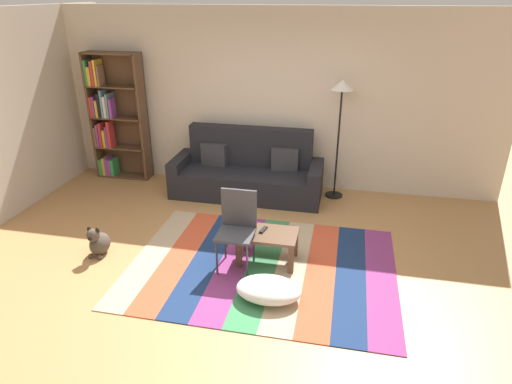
% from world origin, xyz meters
% --- Properties ---
extents(ground_plane, '(14.00, 14.00, 0.00)m').
position_xyz_m(ground_plane, '(0.00, 0.00, 0.00)').
color(ground_plane, '#B27F4C').
extents(back_wall, '(6.80, 0.10, 2.70)m').
position_xyz_m(back_wall, '(0.00, 2.55, 1.35)').
color(back_wall, beige).
rests_on(back_wall, ground_plane).
extents(rug, '(2.98, 2.22, 0.01)m').
position_xyz_m(rug, '(0.28, 0.09, 0.01)').
color(rug, tan).
rests_on(rug, ground_plane).
extents(couch, '(2.26, 0.80, 1.00)m').
position_xyz_m(couch, '(-0.33, 2.02, 0.34)').
color(couch, black).
rests_on(couch, ground_plane).
extents(bookshelf, '(0.90, 0.28, 2.03)m').
position_xyz_m(bookshelf, '(-2.63, 2.31, 0.99)').
color(bookshelf, brown).
rests_on(bookshelf, ground_plane).
extents(coffee_table, '(0.67, 0.44, 0.37)m').
position_xyz_m(coffee_table, '(0.32, 0.21, 0.30)').
color(coffee_table, '#513826').
rests_on(coffee_table, rug).
extents(pouf, '(0.67, 0.45, 0.21)m').
position_xyz_m(pouf, '(0.46, -0.47, 0.11)').
color(pouf, white).
rests_on(pouf, rug).
extents(dog, '(0.22, 0.35, 0.40)m').
position_xyz_m(dog, '(-1.66, -0.05, 0.16)').
color(dog, '#473D33').
rests_on(dog, ground_plane).
extents(standing_lamp, '(0.32, 0.32, 1.76)m').
position_xyz_m(standing_lamp, '(0.99, 2.21, 1.47)').
color(standing_lamp, black).
rests_on(standing_lamp, ground_plane).
extents(tv_remote, '(0.08, 0.16, 0.02)m').
position_xyz_m(tv_remote, '(0.26, 0.26, 0.39)').
color(tv_remote, black).
rests_on(tv_remote, coffee_table).
extents(folding_chair, '(0.40, 0.40, 0.90)m').
position_xyz_m(folding_chair, '(0.00, 0.09, 0.53)').
color(folding_chair, '#38383D').
rests_on(folding_chair, ground_plane).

